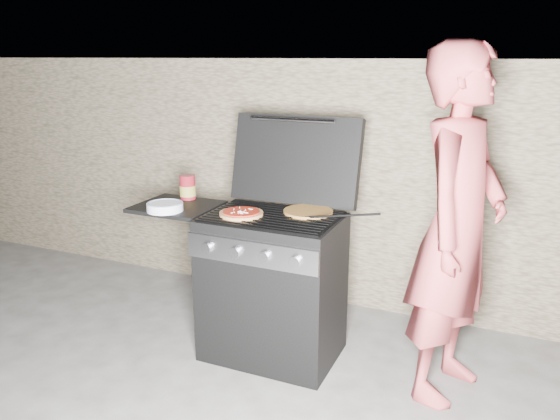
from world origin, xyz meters
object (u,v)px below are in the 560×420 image
at_px(gas_grill, 237,280).
at_px(pizza_topped, 241,213).
at_px(sauce_jar, 188,187).
at_px(person, 458,227).

xyz_separation_m(gas_grill, pizza_topped, (0.08, -0.07, 0.47)).
bearing_deg(pizza_topped, sauce_jar, 156.33).
height_order(sauce_jar, person, person).
height_order(gas_grill, pizza_topped, pizza_topped).
height_order(gas_grill, sauce_jar, sauce_jar).
bearing_deg(gas_grill, person, 2.76).
relative_size(gas_grill, pizza_topped, 5.16).
bearing_deg(sauce_jar, person, -3.18).
bearing_deg(gas_grill, sauce_jar, 160.10).
relative_size(pizza_topped, person, 0.14).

